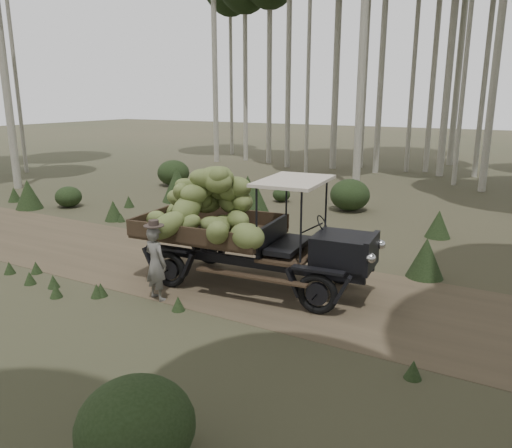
# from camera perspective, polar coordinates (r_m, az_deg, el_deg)

# --- Properties ---
(ground) EXTENTS (120.00, 120.00, 0.00)m
(ground) POSITION_cam_1_polar(r_m,az_deg,el_deg) (12.30, -6.43, -5.27)
(ground) COLOR #473D2B
(ground) RESTS_ON ground
(dirt_track) EXTENTS (70.00, 4.00, 0.01)m
(dirt_track) POSITION_cam_1_polar(r_m,az_deg,el_deg) (12.30, -6.43, -5.25)
(dirt_track) COLOR brown
(dirt_track) RESTS_ON ground
(banana_truck) EXTENTS (5.64, 2.83, 2.77)m
(banana_truck) POSITION_cam_1_polar(r_m,az_deg,el_deg) (11.06, -3.21, 1.20)
(banana_truck) COLOR black
(banana_truck) RESTS_ON ground
(farmer) EXTENTS (0.63, 0.49, 1.71)m
(farmer) POSITION_cam_1_polar(r_m,az_deg,el_deg) (10.49, -11.39, -4.33)
(farmer) COLOR #5D5A55
(farmer) RESTS_ON ground
(undergrowth) EXTENTS (23.74, 23.10, 1.38)m
(undergrowth) POSITION_cam_1_polar(r_m,az_deg,el_deg) (13.70, -6.65, -0.75)
(undergrowth) COLOR #233319
(undergrowth) RESTS_ON ground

